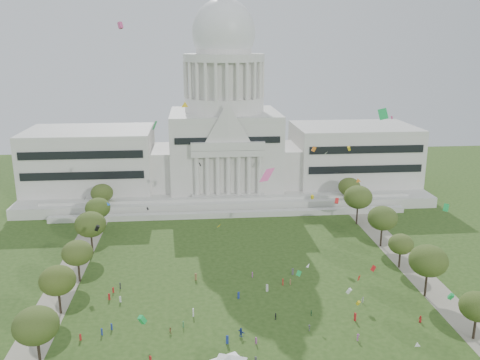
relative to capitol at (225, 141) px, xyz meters
name	(u,v)px	position (x,y,z in m)	size (l,w,h in m)	color
ground	(260,345)	(0.00, -113.59, -22.30)	(400.00, 400.00, 0.00)	#2A4817
capitol	(225,141)	(0.00, 0.00, 0.00)	(160.00, 64.50, 91.30)	silver
path_left	(61,289)	(-48.00, -83.59, -22.28)	(8.00, 160.00, 0.04)	gray
path_right	(418,274)	(48.00, -83.59, -22.28)	(8.00, 160.00, 0.04)	gray
row_tree_l_1	(36,326)	(-44.07, -116.55, -13.34)	(8.86, 8.86, 12.59)	black
row_tree_r_1	(477,307)	(46.22, -115.34, -14.64)	(7.58, 7.58, 10.78)	black
row_tree_l_2	(58,280)	(-45.04, -96.29, -13.79)	(8.42, 8.42, 11.97)	black
row_tree_r_2	(428,261)	(44.17, -96.15, -12.64)	(9.55, 9.55, 13.58)	black
row_tree_l_3	(77,253)	(-44.09, -79.67, -14.09)	(8.12, 8.12, 11.55)	black
row_tree_r_3	(401,244)	(44.40, -79.10, -15.21)	(7.01, 7.01, 9.98)	black
row_tree_l_4	(90,224)	(-44.08, -61.17, -12.90)	(9.29, 9.29, 13.21)	black
row_tree_r_4	(383,218)	(44.76, -63.55, -13.01)	(9.19, 9.19, 13.06)	black
row_tree_l_5	(98,208)	(-45.22, -42.58, -13.88)	(8.33, 8.33, 11.85)	black
row_tree_r_5	(358,197)	(43.49, -43.40, -12.37)	(9.82, 9.82, 13.96)	black
row_tree_l_6	(102,193)	(-46.87, -24.45, -14.02)	(8.19, 8.19, 11.64)	black
row_tree_r_6	(349,187)	(45.96, -25.46, -13.79)	(8.42, 8.42, 11.97)	black
event_tent	(229,359)	(-7.12, -123.02, -18.75)	(10.87, 10.87, 4.58)	#4C4C4C
person_0	(420,319)	(37.66, -107.95, -21.45)	(0.82, 0.53, 1.68)	#B21E1E
person_2	(363,300)	(27.60, -97.92, -21.52)	(0.76, 0.47, 1.56)	silver
person_3	(309,328)	(11.61, -109.10, -21.54)	(0.97, 0.50, 1.51)	#4C4C51
person_4	(276,316)	(4.96, -103.72, -21.44)	(1.01, 0.55, 1.72)	#26262B
person_5	(241,332)	(-3.63, -109.91, -21.27)	(1.90, 0.75, 2.05)	navy
person_8	(170,330)	(-18.97, -107.17, -21.56)	(0.72, 0.44, 1.47)	olive
person_9	(358,337)	(21.13, -113.90, -21.45)	(1.09, 0.56, 1.68)	#994C8C
person_10	(311,313)	(13.56, -102.76, -21.57)	(0.85, 0.47, 1.46)	#33723F
distant_crowd	(210,306)	(-9.88, -97.64, -21.43)	(62.08, 40.03, 1.95)	#B21E1E
kite_swarm	(261,209)	(1.65, -101.74, 4.04)	(83.46, 99.89, 61.74)	#E54C8C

